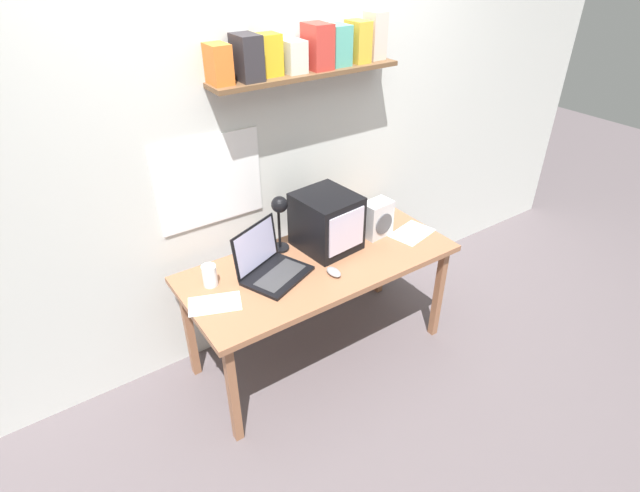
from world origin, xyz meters
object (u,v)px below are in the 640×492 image
object	(u,v)px
desk_lamp	(280,214)
computer_mouse	(334,272)
juice_glass	(210,276)
corner_desk	(320,270)
space_heater	(377,219)
crt_monitor	(327,222)
laptop	(268,263)
loose_paper_near_laptop	(215,304)
open_notebook	(412,233)

from	to	relation	value
desk_lamp	computer_mouse	distance (m)	0.44
juice_glass	desk_lamp	bearing A→B (deg)	6.88
corner_desk	computer_mouse	distance (m)	0.17
desk_lamp	space_heater	world-z (taller)	desk_lamp
desk_lamp	space_heater	size ratio (longest dim) A/B	1.65
crt_monitor	laptop	bearing A→B (deg)	-178.90
space_heater	loose_paper_near_laptop	world-z (taller)	space_heater
crt_monitor	computer_mouse	distance (m)	0.33
crt_monitor	space_heater	distance (m)	0.34
corner_desk	space_heater	distance (m)	0.48
desk_lamp	open_notebook	distance (m)	0.87
laptop	open_notebook	distance (m)	0.96
juice_glass	loose_paper_near_laptop	size ratio (longest dim) A/B	0.40
crt_monitor	open_notebook	xyz separation A→B (m)	(0.52, -0.18, -0.16)
juice_glass	loose_paper_near_laptop	xyz separation A→B (m)	(-0.05, -0.16, -0.05)
computer_mouse	open_notebook	xyz separation A→B (m)	(0.66, 0.08, -0.01)
desk_lamp	open_notebook	size ratio (longest dim) A/B	1.23
corner_desk	crt_monitor	size ratio (longest dim) A/B	4.22
corner_desk	computer_mouse	size ratio (longest dim) A/B	14.91
laptop	open_notebook	bearing A→B (deg)	-30.49
open_notebook	crt_monitor	bearing A→B (deg)	160.74
laptop	computer_mouse	size ratio (longest dim) A/B	4.05
desk_lamp	loose_paper_near_laptop	xyz separation A→B (m)	(-0.52, -0.22, -0.26)
space_heater	crt_monitor	bearing A→B (deg)	163.30
corner_desk	crt_monitor	bearing A→B (deg)	42.17
juice_glass	computer_mouse	bearing A→B (deg)	-26.36
juice_glass	open_notebook	distance (m)	1.27
crt_monitor	loose_paper_near_laptop	world-z (taller)	crt_monitor
juice_glass	space_heater	size ratio (longest dim) A/B	0.53
loose_paper_near_laptop	laptop	bearing A→B (deg)	12.62
corner_desk	laptop	distance (m)	0.33
computer_mouse	open_notebook	distance (m)	0.66
laptop	desk_lamp	size ratio (longest dim) A/B	1.16
space_heater	computer_mouse	size ratio (longest dim) A/B	2.12
open_notebook	computer_mouse	bearing A→B (deg)	-173.02
space_heater	desk_lamp	bearing A→B (deg)	160.14
laptop	space_heater	size ratio (longest dim) A/B	1.91
crt_monitor	corner_desk	bearing A→B (deg)	-143.64
corner_desk	space_heater	xyz separation A→B (m)	(0.45, 0.04, 0.17)
laptop	loose_paper_near_laptop	xyz separation A→B (m)	(-0.36, -0.08, -0.07)
computer_mouse	loose_paper_near_laptop	bearing A→B (deg)	168.47
space_heater	open_notebook	xyz separation A→B (m)	(0.19, -0.11, -0.11)
desk_lamp	crt_monitor	bearing A→B (deg)	2.21
crt_monitor	open_notebook	bearing A→B (deg)	-25.06
corner_desk	juice_glass	xyz separation A→B (m)	(-0.61, 0.14, 0.12)
crt_monitor	laptop	size ratio (longest dim) A/B	0.87
loose_paper_near_laptop	corner_desk	bearing A→B (deg)	1.78
laptop	space_heater	bearing A→B (deg)	-23.82
crt_monitor	space_heater	bearing A→B (deg)	-17.40
laptop	computer_mouse	xyz separation A→B (m)	(0.29, -0.21, -0.05)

